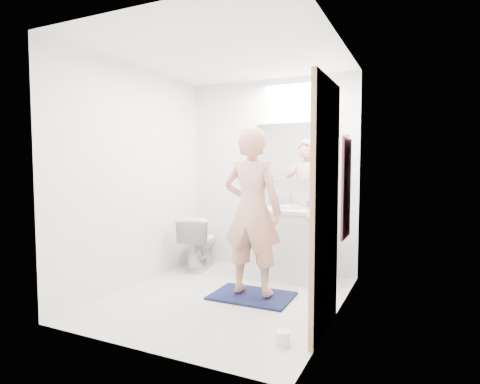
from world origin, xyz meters
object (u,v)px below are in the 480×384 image
Objects in this scene: soap_bottle_a at (263,196)px; toilet_paper_roll at (283,338)px; vanity_cabinet at (284,244)px; medicine_cabinet at (291,151)px; soap_bottle_b at (279,200)px; toilet at (199,242)px; person at (252,211)px; toothbrush_cup at (310,204)px.

soap_bottle_a is 2.18× the size of toilet_paper_roll.
vanity_cabinet is at bearing -24.04° from soap_bottle_a.
soap_bottle_b is (-0.15, -0.03, -0.60)m from medicine_cabinet.
medicine_cabinet is at bearing 9.83° from soap_bottle_a.
toilet is (-1.10, -0.11, -0.05)m from vanity_cabinet.
toilet_paper_roll is (0.71, -1.86, -0.85)m from soap_bottle_b.
medicine_cabinet reaches higher than person.
toilet is (-1.11, -0.33, -1.16)m from medicine_cabinet.
toilet is at bearing -160.97° from soap_bottle_a.
vanity_cabinet is 1.81m from toilet_paper_roll.
vanity_cabinet is 0.66m from soap_bottle_a.
medicine_cabinet is 1.22m from person.
vanity_cabinet is 1.13m from medicine_cabinet.
medicine_cabinet reaches higher than toilet.
medicine_cabinet reaches higher than toilet_paper_roll.
toothbrush_cup is (0.26, -0.05, -0.64)m from medicine_cabinet.
vanity_cabinet is at bearing -94.47° from person.
toothbrush_cup reaches higher than toilet.
person reaches higher than toothbrush_cup.
toilet is 6.22× the size of toilet_paper_roll.
medicine_cabinet is 8.00× the size of toilet_paper_roll.
soap_bottle_b reaches higher than toilet_paper_roll.
toilet is 1.49m from toothbrush_cup.
medicine_cabinet is 0.62m from soap_bottle_b.
vanity_cabinet is 0.54× the size of person.
vanity_cabinet is 5.65× the size of soap_bottle_b.
soap_bottle_a is 0.61m from toothbrush_cup.
vanity_cabinet is 0.97m from person.
person is 10.40× the size of soap_bottle_b.
medicine_cabinet is 5.53× the size of soap_bottle_b.
soap_bottle_b reaches higher than toothbrush_cup.
toilet_paper_roll is (0.62, -0.85, -0.83)m from person.
person reaches higher than vanity_cabinet.
soap_bottle_a is at bearing 116.34° from toilet_paper_roll.
soap_bottle_b is 1.75× the size of toothbrush_cup.
toilet is 4.30× the size of soap_bottle_b.
medicine_cabinet reaches higher than soap_bottle_a.
person is at bearing -85.08° from soap_bottle_b.
toothbrush_cup is 0.83× the size of toilet_paper_roll.
toothbrush_cup is at bearing -11.06° from medicine_cabinet.
toilet is 1.01m from soap_bottle_a.
soap_bottle_a is 2.63× the size of toothbrush_cup.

